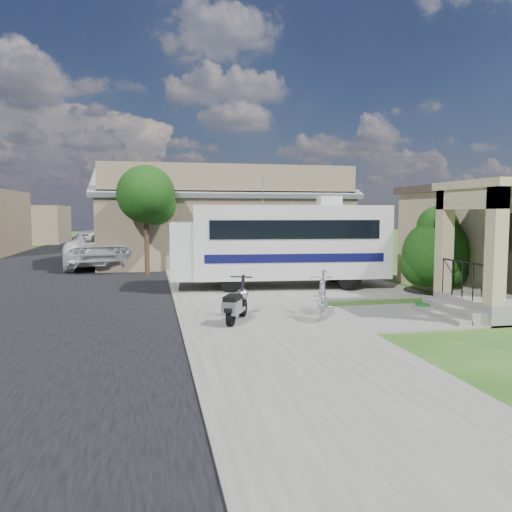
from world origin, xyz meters
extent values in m
plane|color=#1F4813|center=(0.00, 0.00, 0.00)|extent=(120.00, 120.00, 0.00)
cube|color=black|center=(-7.50, 10.00, 0.01)|extent=(9.00, 80.00, 0.02)
cube|color=#5E5C55|center=(-1.00, 10.00, 0.03)|extent=(4.00, 80.00, 0.06)
cube|color=#5E5C55|center=(1.50, 4.50, 0.03)|extent=(7.00, 6.00, 0.05)
cube|color=#5E5C55|center=(3.00, -1.00, 0.03)|extent=(4.00, 3.00, 0.05)
cube|color=black|center=(5.48, 2.70, 1.70)|extent=(0.04, 1.10, 1.20)
cube|color=#5E5C55|center=(4.70, -1.30, 0.25)|extent=(1.60, 2.40, 0.50)
cube|color=#5E5C55|center=(3.70, -1.30, 0.16)|extent=(0.40, 2.16, 0.32)
cube|color=#5E5C55|center=(3.35, -1.30, 0.08)|extent=(0.35, 2.16, 0.16)
cube|color=tan|center=(4.08, -0.28, 1.85)|extent=(0.35, 0.35, 2.70)
cube|color=tan|center=(4.08, -2.33, 1.85)|extent=(0.35, 0.35, 2.70)
cube|color=tan|center=(4.08, -1.30, 2.95)|extent=(0.35, 2.40, 0.50)
cube|color=tan|center=(4.90, -1.30, 3.30)|extent=(2.10, 2.70, 0.20)
cylinder|color=black|center=(3.95, -1.30, 1.40)|extent=(0.04, 1.70, 0.04)
cube|color=brown|center=(0.00, 14.00, 1.80)|extent=(12.00, 8.00, 3.60)
cube|color=slate|center=(0.00, 12.00, 4.15)|extent=(12.50, 4.40, 1.78)
cube|color=slate|center=(0.00, 16.00, 4.15)|extent=(12.50, 4.40, 1.78)
cube|color=slate|center=(0.00, 14.00, 4.85)|extent=(12.50, 0.50, 0.22)
cube|color=brown|center=(0.00, 10.10, 4.15)|extent=(11.76, 0.20, 1.30)
cube|color=brown|center=(-15.00, 34.00, 1.60)|extent=(8.00, 7.00, 3.20)
cylinder|color=#2F1F14|center=(-3.80, 9.00, 1.57)|extent=(0.20, 0.20, 3.15)
sphere|color=black|center=(-3.80, 9.00, 3.38)|extent=(2.40, 2.40, 2.40)
sphere|color=black|center=(-3.40, 9.20, 2.93)|extent=(1.68, 1.68, 1.68)
cylinder|color=#2F1F14|center=(-3.80, 19.00, 1.65)|extent=(0.20, 0.20, 3.29)
sphere|color=black|center=(-3.80, 19.00, 3.53)|extent=(2.40, 2.40, 2.40)
sphere|color=black|center=(-3.40, 19.20, 3.06)|extent=(1.68, 1.68, 1.68)
cylinder|color=#2F1F14|center=(-3.80, 28.00, 1.50)|extent=(0.20, 0.20, 3.01)
sphere|color=black|center=(-3.80, 28.00, 3.22)|extent=(2.40, 2.40, 2.40)
sphere|color=black|center=(-3.40, 28.20, 2.79)|extent=(1.68, 1.68, 1.68)
cube|color=beige|center=(1.05, 4.31, 1.64)|extent=(6.72, 2.89, 2.43)
cube|color=beige|center=(-2.58, 4.62, 1.36)|extent=(0.93, 2.28, 1.87)
cube|color=black|center=(-2.75, 4.64, 1.87)|extent=(0.22, 1.99, 0.84)
cube|color=black|center=(0.95, 3.13, 2.08)|extent=(5.55, 0.50, 0.61)
cube|color=black|center=(1.15, 5.49, 2.08)|extent=(5.55, 0.50, 0.61)
cube|color=#0B0B39|center=(0.95, 3.14, 1.15)|extent=(5.87, 0.52, 0.28)
cube|color=#0B0B39|center=(1.15, 5.49, 1.15)|extent=(5.87, 0.52, 0.28)
cube|color=beige|center=(2.45, 4.19, 3.02)|extent=(0.80, 0.72, 0.33)
cylinder|color=#A0A0A7|center=(0.12, 4.39, 3.32)|extent=(0.04, 0.04, 0.94)
cylinder|color=black|center=(-1.12, 3.46, 0.42)|extent=(0.77, 0.32, 0.75)
cylinder|color=black|center=(-0.95, 5.52, 0.42)|extent=(0.77, 0.32, 0.75)
cylinder|color=black|center=(2.79, 3.13, 0.42)|extent=(0.77, 0.32, 0.75)
cylinder|color=black|center=(2.97, 5.18, 0.42)|extent=(0.77, 0.32, 0.75)
cylinder|color=#2F1F14|center=(4.98, 1.51, 0.42)|extent=(0.17, 0.17, 0.84)
sphere|color=black|center=(4.98, 1.51, 1.36)|extent=(2.09, 2.09, 2.09)
sphere|color=black|center=(5.39, 1.83, 1.77)|extent=(1.67, 1.67, 1.67)
sphere|color=black|center=(4.66, 1.72, 1.04)|extent=(1.46, 1.46, 1.46)
sphere|color=black|center=(5.19, 1.20, 0.94)|extent=(1.25, 1.25, 1.25)
sphere|color=black|center=(4.98, 1.51, 2.19)|extent=(1.25, 1.25, 1.25)
cylinder|color=black|center=(-1.89, -1.33, 0.28)|extent=(0.29, 0.45, 0.44)
cylinder|color=black|center=(-1.43, -0.33, 0.28)|extent=(0.29, 0.45, 0.44)
cube|color=#A0A0A7|center=(-1.68, -0.88, 0.34)|extent=(0.50, 0.63, 0.08)
cube|color=#A0A0A7|center=(-1.85, -1.24, 0.48)|extent=(0.54, 0.64, 0.30)
cube|color=black|center=(-1.82, -1.20, 0.68)|extent=(0.52, 0.67, 0.12)
cube|color=black|center=(-1.95, -1.47, 0.46)|extent=(0.25, 0.26, 0.10)
cylinder|color=black|center=(-1.46, -0.39, 0.68)|extent=(0.21, 0.34, 0.84)
sphere|color=#A0A0A7|center=(-1.43, -0.33, 0.61)|extent=(0.28, 0.28, 0.28)
sphere|color=black|center=(-1.39, -0.26, 0.61)|extent=(0.12, 0.12, 0.12)
cylinder|color=black|center=(-1.49, -0.47, 1.06)|extent=(0.52, 0.26, 0.04)
cube|color=black|center=(-1.43, -0.33, 0.40)|extent=(0.24, 0.31, 0.06)
imported|color=#A0A0A7|center=(0.50, -0.71, 0.55)|extent=(1.21, 1.90, 1.11)
imported|color=silver|center=(-6.20, 12.82, 0.89)|extent=(3.77, 6.72, 1.78)
imported|color=silver|center=(-6.46, 20.09, 0.81)|extent=(2.95, 5.85, 1.63)
cylinder|color=#125B1D|center=(3.43, -0.41, 0.10)|extent=(0.43, 0.43, 0.19)
camera|label=1|loc=(-3.60, -12.27, 2.62)|focal=35.00mm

